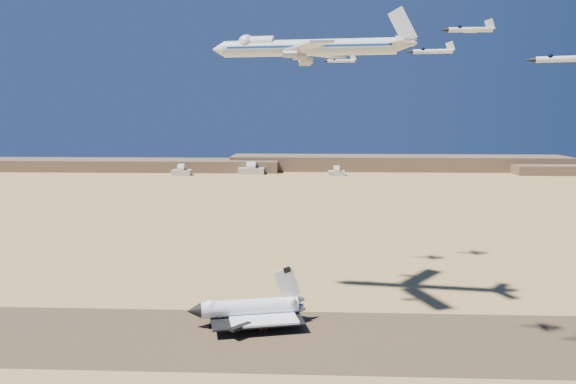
{
  "coord_description": "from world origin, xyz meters",
  "views": [
    {
      "loc": [
        13.36,
        -173.01,
        72.85
      ],
      "look_at": [
        5.09,
        8.0,
        46.99
      ],
      "focal_mm": 35.0,
      "sensor_mm": 36.0,
      "label": 1
    }
  ],
  "objects_px": {
    "chase_jet_a": "(432,51)",
    "chase_jet_e": "(385,46)",
    "carrier_747": "(302,48)",
    "crew_b": "(267,329)",
    "chase_jet_c": "(563,59)",
    "crew_c": "(265,333)",
    "chase_jet_b": "(469,30)",
    "shuttle": "(249,309)",
    "chase_jet_d": "(340,61)",
    "crew_a": "(261,329)"
  },
  "relations": [
    {
      "from": "crew_a",
      "to": "crew_b",
      "type": "xyz_separation_m",
      "value": [
        2.13,
        1.05,
        -0.19
      ]
    },
    {
      "from": "crew_c",
      "to": "chase_jet_b",
      "type": "relative_size",
      "value": 0.11
    },
    {
      "from": "chase_jet_a",
      "to": "chase_jet_c",
      "type": "height_order",
      "value": "chase_jet_a"
    },
    {
      "from": "crew_c",
      "to": "crew_a",
      "type": "bearing_deg",
      "value": -5.41
    },
    {
      "from": "chase_jet_b",
      "to": "chase_jet_c",
      "type": "relative_size",
      "value": 0.93
    },
    {
      "from": "chase_jet_b",
      "to": "shuttle",
      "type": "bearing_deg",
      "value": 154.74
    },
    {
      "from": "chase_jet_b",
      "to": "chase_jet_d",
      "type": "distance_m",
      "value": 106.12
    },
    {
      "from": "chase_jet_a",
      "to": "chase_jet_e",
      "type": "xyz_separation_m",
      "value": [
        -1.13,
        99.69,
        12.81
      ]
    },
    {
      "from": "crew_a",
      "to": "crew_c",
      "type": "xyz_separation_m",
      "value": [
        1.79,
        -2.4,
        -0.17
      ]
    },
    {
      "from": "crew_c",
      "to": "chase_jet_b",
      "type": "xyz_separation_m",
      "value": [
        56.39,
        -20.89,
        93.61
      ]
    },
    {
      "from": "shuttle",
      "to": "carrier_747",
      "type": "bearing_deg",
      "value": 39.42
    },
    {
      "from": "shuttle",
      "to": "carrier_747",
      "type": "distance_m",
      "value": 95.2
    },
    {
      "from": "crew_a",
      "to": "crew_b",
      "type": "bearing_deg",
      "value": -42.66
    },
    {
      "from": "chase_jet_d",
      "to": "crew_b",
      "type": "bearing_deg",
      "value": -107.35
    },
    {
      "from": "chase_jet_a",
      "to": "chase_jet_e",
      "type": "distance_m",
      "value": 100.52
    },
    {
      "from": "shuttle",
      "to": "crew_b",
      "type": "bearing_deg",
      "value": -54.34
    },
    {
      "from": "crew_a",
      "to": "chase_jet_a",
      "type": "height_order",
      "value": "chase_jet_a"
    },
    {
      "from": "crew_a",
      "to": "chase_jet_d",
      "type": "bearing_deg",
      "value": 0.96
    },
    {
      "from": "crew_c",
      "to": "chase_jet_d",
      "type": "xyz_separation_m",
      "value": [
        27.21,
        81.13,
        94.69
      ]
    },
    {
      "from": "crew_b",
      "to": "chase_jet_c",
      "type": "height_order",
      "value": "chase_jet_c"
    },
    {
      "from": "crew_b",
      "to": "chase_jet_d",
      "type": "bearing_deg",
      "value": -37.55
    },
    {
      "from": "crew_b",
      "to": "chase_jet_d",
      "type": "relative_size",
      "value": 0.1
    },
    {
      "from": "chase_jet_c",
      "to": "chase_jet_b",
      "type": "bearing_deg",
      "value": 159.44
    },
    {
      "from": "chase_jet_b",
      "to": "chase_jet_d",
      "type": "relative_size",
      "value": 0.94
    },
    {
      "from": "crew_c",
      "to": "chase_jet_d",
      "type": "bearing_deg",
      "value": -60.62
    },
    {
      "from": "crew_b",
      "to": "chase_jet_e",
      "type": "relative_size",
      "value": 0.09
    },
    {
      "from": "crew_b",
      "to": "chase_jet_c",
      "type": "xyz_separation_m",
      "value": [
        74.72,
        -38.83,
        84.66
      ]
    },
    {
      "from": "chase_jet_a",
      "to": "chase_jet_c",
      "type": "xyz_separation_m",
      "value": [
        26.01,
        -25.67,
        -4.57
      ]
    },
    {
      "from": "crew_c",
      "to": "chase_jet_b",
      "type": "height_order",
      "value": "chase_jet_b"
    },
    {
      "from": "chase_jet_e",
      "to": "carrier_747",
      "type": "bearing_deg",
      "value": -124.32
    },
    {
      "from": "chase_jet_e",
      "to": "crew_c",
      "type": "bearing_deg",
      "value": -119.67
    },
    {
      "from": "crew_c",
      "to": "chase_jet_c",
      "type": "bearing_deg",
      "value": -157.32
    },
    {
      "from": "crew_b",
      "to": "chase_jet_b",
      "type": "height_order",
      "value": "chase_jet_b"
    },
    {
      "from": "crew_c",
      "to": "chase_jet_e",
      "type": "relative_size",
      "value": 0.1
    },
    {
      "from": "shuttle",
      "to": "crew_b",
      "type": "xyz_separation_m",
      "value": [
        6.83,
        -5.91,
        -4.54
      ]
    },
    {
      "from": "carrier_747",
      "to": "chase_jet_e",
      "type": "height_order",
      "value": "carrier_747"
    },
    {
      "from": "chase_jet_c",
      "to": "chase_jet_d",
      "type": "bearing_deg",
      "value": 129.56
    },
    {
      "from": "chase_jet_b",
      "to": "chase_jet_c",
      "type": "bearing_deg",
      "value": -37.35
    },
    {
      "from": "crew_b",
      "to": "crew_c",
      "type": "xyz_separation_m",
      "value": [
        -0.35,
        -3.45,
        0.01
      ]
    },
    {
      "from": "carrier_747",
      "to": "chase_jet_d",
      "type": "xyz_separation_m",
      "value": [
        16.02,
        48.39,
        -0.41
      ]
    },
    {
      "from": "carrier_747",
      "to": "chase_jet_e",
      "type": "xyz_separation_m",
      "value": [
        36.72,
        57.24,
        6.92
      ]
    },
    {
      "from": "crew_b",
      "to": "chase_jet_b",
      "type": "xyz_separation_m",
      "value": [
        56.04,
        -24.34,
        93.63
      ]
    },
    {
      "from": "crew_b",
      "to": "chase_jet_e",
      "type": "bearing_deg",
      "value": -47.27
    },
    {
      "from": "crew_b",
      "to": "chase_jet_e",
      "type": "height_order",
      "value": "chase_jet_e"
    },
    {
      "from": "chase_jet_b",
      "to": "crew_a",
      "type": "bearing_deg",
      "value": 158.62
    },
    {
      "from": "shuttle",
      "to": "chase_jet_e",
      "type": "bearing_deg",
      "value": 42.51
    },
    {
      "from": "shuttle",
      "to": "chase_jet_c",
      "type": "distance_m",
      "value": 122.76
    },
    {
      "from": "shuttle",
      "to": "crew_c",
      "type": "relative_size",
      "value": 25.74
    },
    {
      "from": "crew_c",
      "to": "shuttle",
      "type": "bearing_deg",
      "value": -7.36
    },
    {
      "from": "crew_b",
      "to": "chase_jet_a",
      "type": "bearing_deg",
      "value": -123.59
    }
  ]
}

